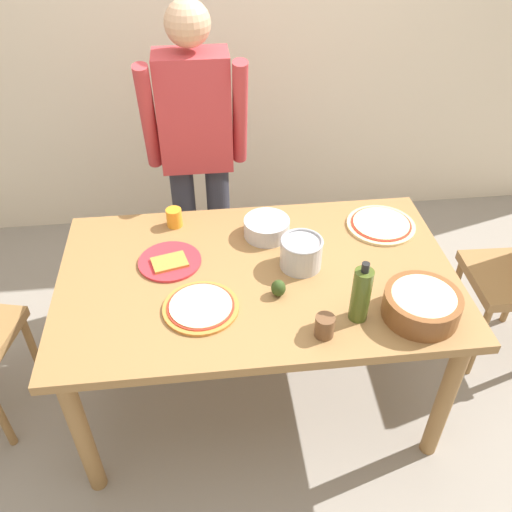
# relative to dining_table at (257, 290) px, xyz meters

# --- Properties ---
(ground) EXTENTS (8.00, 8.00, 0.00)m
(ground) POSITION_rel_dining_table_xyz_m (0.00, 0.00, -0.67)
(ground) COLOR gray
(wall_back) EXTENTS (5.60, 0.10, 2.60)m
(wall_back) POSITION_rel_dining_table_xyz_m (0.00, 1.60, 0.63)
(wall_back) COLOR beige
(wall_back) RESTS_ON ground
(dining_table) EXTENTS (1.60, 0.96, 0.76)m
(dining_table) POSITION_rel_dining_table_xyz_m (0.00, 0.00, 0.00)
(dining_table) COLOR olive
(dining_table) RESTS_ON ground
(person_cook) EXTENTS (0.49, 0.25, 1.62)m
(person_cook) POSITION_rel_dining_table_xyz_m (-0.21, 0.76, 0.27)
(person_cook) COLOR #2D2D38
(person_cook) RESTS_ON ground
(pizza_raw_on_board) EXTENTS (0.31, 0.31, 0.02)m
(pizza_raw_on_board) POSITION_rel_dining_table_xyz_m (0.59, 0.26, 0.10)
(pizza_raw_on_board) COLOR beige
(pizza_raw_on_board) RESTS_ON dining_table
(pizza_cooked_on_tray) EXTENTS (0.29, 0.29, 0.02)m
(pizza_cooked_on_tray) POSITION_rel_dining_table_xyz_m (-0.23, -0.18, 0.10)
(pizza_cooked_on_tray) COLOR #C67A33
(pizza_cooked_on_tray) RESTS_ON dining_table
(plate_with_slice) EXTENTS (0.26, 0.26, 0.02)m
(plate_with_slice) POSITION_rel_dining_table_xyz_m (-0.35, 0.11, 0.10)
(plate_with_slice) COLOR red
(plate_with_slice) RESTS_ON dining_table
(popcorn_bowl) EXTENTS (0.28, 0.28, 0.11)m
(popcorn_bowl) POSITION_rel_dining_table_xyz_m (0.57, -0.30, 0.15)
(popcorn_bowl) COLOR brown
(popcorn_bowl) RESTS_ON dining_table
(mixing_bowl_steel) EXTENTS (0.20, 0.20, 0.08)m
(mixing_bowl_steel) POSITION_rel_dining_table_xyz_m (0.07, 0.25, 0.13)
(mixing_bowl_steel) COLOR #B7B7BC
(mixing_bowl_steel) RESTS_ON dining_table
(olive_oil_bottle) EXTENTS (0.07, 0.07, 0.26)m
(olive_oil_bottle) POSITION_rel_dining_table_xyz_m (0.34, -0.29, 0.20)
(olive_oil_bottle) COLOR #47561E
(olive_oil_bottle) RESTS_ON dining_table
(steel_pot) EXTENTS (0.17, 0.17, 0.13)m
(steel_pot) POSITION_rel_dining_table_xyz_m (0.18, 0.03, 0.16)
(steel_pot) COLOR #B7B7BC
(steel_pot) RESTS_ON dining_table
(cup_orange) EXTENTS (0.07, 0.07, 0.08)m
(cup_orange) POSITION_rel_dining_table_xyz_m (-0.33, 0.37, 0.13)
(cup_orange) COLOR orange
(cup_orange) RESTS_ON dining_table
(cup_small_brown) EXTENTS (0.07, 0.07, 0.08)m
(cup_small_brown) POSITION_rel_dining_table_xyz_m (0.20, -0.36, 0.13)
(cup_small_brown) COLOR brown
(cup_small_brown) RESTS_ON dining_table
(avocado) EXTENTS (0.06, 0.06, 0.07)m
(avocado) POSITION_rel_dining_table_xyz_m (0.07, -0.13, 0.13)
(avocado) COLOR #2D4219
(avocado) RESTS_ON dining_table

